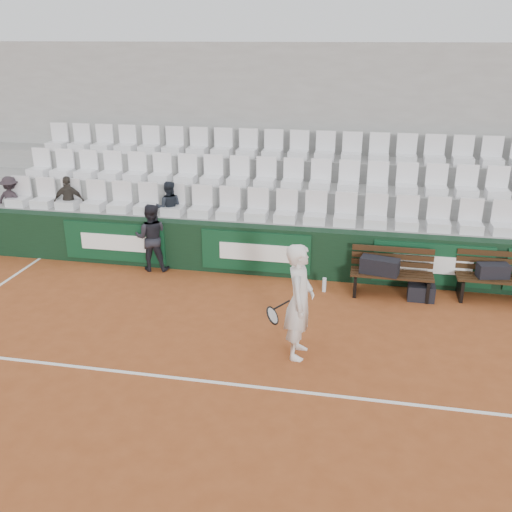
{
  "coord_description": "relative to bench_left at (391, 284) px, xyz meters",
  "views": [
    {
      "loc": [
        1.85,
        -6.57,
        4.56
      ],
      "look_at": [
        0.09,
        2.4,
        1.0
      ],
      "focal_mm": 40.0,
      "sensor_mm": 36.0,
      "label": 1
    }
  ],
  "objects": [
    {
      "name": "grandstand_tier_front",
      "position": [
        -2.45,
        1.22,
        0.28
      ],
      "size": [
        18.0,
        0.95,
        1.0
      ],
      "primitive_type": "cube",
      "color": "gray",
      "rests_on": "ground"
    },
    {
      "name": "spectator_b",
      "position": [
        -6.95,
        1.09,
        1.35
      ],
      "size": [
        0.72,
        0.41,
        1.15
      ],
      "primitive_type": "imported",
      "rotation": [
        0.0,
        0.0,
        3.35
      ],
      "color": "#302C27",
      "rests_on": "grandstand_tier_front"
    },
    {
      "name": "ground",
      "position": [
        -2.45,
        -3.41,
        -0.23
      ],
      "size": [
        80.0,
        80.0,
        0.0
      ],
      "primitive_type": "plane",
      "color": "#954821",
      "rests_on": "ground"
    },
    {
      "name": "seat_row_front",
      "position": [
        -2.45,
        1.04,
        1.09
      ],
      "size": [
        11.9,
        0.44,
        0.63
      ],
      "primitive_type": "cube",
      "color": "silver",
      "rests_on": "grandstand_tier_front"
    },
    {
      "name": "sports_bag_ground",
      "position": [
        0.55,
        -0.09,
        -0.08
      ],
      "size": [
        0.48,
        0.3,
        0.29
      ],
      "primitive_type": "cube",
      "rotation": [
        0.0,
        0.0,
        -0.01
      ],
      "color": "black",
      "rests_on": "ground"
    },
    {
      "name": "seat_row_mid",
      "position": [
        -2.45,
        1.99,
        1.54
      ],
      "size": [
        11.9,
        0.44,
        0.63
      ],
      "primitive_type": "cube",
      "color": "silver",
      "rests_on": "grandstand_tier_mid"
    },
    {
      "name": "grandstand_tier_mid",
      "position": [
        -2.45,
        2.17,
        0.5
      ],
      "size": [
        18.0,
        0.95,
        1.45
      ],
      "primitive_type": "cube",
      "color": "gray",
      "rests_on": "ground"
    },
    {
      "name": "water_bottle_near",
      "position": [
        -1.22,
        -0.06,
        -0.09
      ],
      "size": [
        0.08,
        0.08,
        0.27
      ],
      "primitive_type": "cylinder",
      "color": "silver",
      "rests_on": "ground"
    },
    {
      "name": "tennis_player",
      "position": [
        -1.43,
        -2.42,
        0.67
      ],
      "size": [
        0.72,
        0.66,
        1.79
      ],
      "color": "silver",
      "rests_on": "ground"
    },
    {
      "name": "bench_left",
      "position": [
        0.0,
        0.0,
        0.0
      ],
      "size": [
        1.5,
        0.56,
        0.45
      ],
      "primitive_type": "cube",
      "color": "#351E0F",
      "rests_on": "ground"
    },
    {
      "name": "spectator_c",
      "position": [
        -4.65,
        1.09,
        1.35
      ],
      "size": [
        0.64,
        0.54,
        1.15
      ],
      "primitive_type": "imported",
      "rotation": [
        0.0,
        0.0,
        3.36
      ],
      "color": "black",
      "rests_on": "grandstand_tier_front"
    },
    {
      "name": "grandstand_rear_wall",
      "position": [
        -2.45,
        3.74,
        1.98
      ],
      "size": [
        18.0,
        0.3,
        4.4
      ],
      "primitive_type": "cube",
      "color": "#989895",
      "rests_on": "ground"
    },
    {
      "name": "sports_bag_left",
      "position": [
        -0.23,
        -0.05,
        0.37
      ],
      "size": [
        0.74,
        0.44,
        0.3
      ],
      "primitive_type": "cube",
      "rotation": [
        0.0,
        0.0,
        -0.22
      ],
      "color": "black",
      "rests_on": "bench_left"
    },
    {
      "name": "seat_row_back",
      "position": [
        -2.45,
        2.94,
        1.99
      ],
      "size": [
        11.9,
        0.44,
        0.63
      ],
      "primitive_type": "cube",
      "color": "silver",
      "rests_on": "grandstand_tier_back"
    },
    {
      "name": "sports_bag_right",
      "position": [
        1.78,
        0.17,
        0.35
      ],
      "size": [
        0.59,
        0.36,
        0.26
      ],
      "primitive_type": "cube",
      "rotation": [
        0.0,
        0.0,
        0.2
      ],
      "color": "black",
      "rests_on": "bench_right"
    },
    {
      "name": "back_barrier",
      "position": [
        -2.38,
        0.59,
        0.28
      ],
      "size": [
        18.0,
        0.34,
        1.0
      ],
      "color": "black",
      "rests_on": "ground"
    },
    {
      "name": "spectator_a",
      "position": [
        -8.36,
        1.09,
        1.32
      ],
      "size": [
        0.71,
        0.42,
        1.08
      ],
      "primitive_type": "imported",
      "rotation": [
        0.0,
        0.0,
        3.12
      ],
      "color": "#282025",
      "rests_on": "grandstand_tier_front"
    },
    {
      "name": "bench_right",
      "position": [
        1.91,
        0.15,
        0.0
      ],
      "size": [
        1.5,
        0.56,
        0.45
      ],
      "primitive_type": "cube",
      "color": "#331F0F",
      "rests_on": "ground"
    },
    {
      "name": "ball_kid",
      "position": [
        -4.8,
        0.36,
        0.48
      ],
      "size": [
        0.75,
        0.62,
        1.41
      ],
      "primitive_type": "imported",
      "rotation": [
        0.0,
        0.0,
        3.28
      ],
      "color": "black",
      "rests_on": "ground"
    },
    {
      "name": "water_bottle_far",
      "position": [
        0.77,
        -0.05,
        -0.11
      ],
      "size": [
        0.07,
        0.07,
        0.24
      ],
      "primitive_type": "cylinder",
      "color": "silver",
      "rests_on": "ground"
    },
    {
      "name": "grandstand_tier_back",
      "position": [
        -2.45,
        3.12,
        0.72
      ],
      "size": [
        18.0,
        0.95,
        1.9
      ],
      "primitive_type": "cube",
      "color": "gray",
      "rests_on": "ground"
    },
    {
      "name": "court_baseline",
      "position": [
        -2.45,
        -3.41,
        -0.22
      ],
      "size": [
        18.0,
        0.06,
        0.01
      ],
      "primitive_type": "cube",
      "color": "white",
      "rests_on": "ground"
    }
  ]
}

